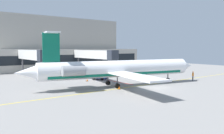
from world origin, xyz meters
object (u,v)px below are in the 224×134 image
object	(u,v)px
marshaller	(193,76)
pushback_tractor	(112,72)
fuel_tank	(50,71)
regional_jet	(117,69)
baggage_tug	(113,68)
belt_loader	(98,75)

from	to	relation	value
marshaller	pushback_tractor	bearing A→B (deg)	113.98
fuel_tank	pushback_tractor	bearing A→B (deg)	-33.81
regional_jet	baggage_tug	bearing A→B (deg)	53.29
pushback_tractor	marshaller	world-z (taller)	pushback_tractor
regional_jet	belt_loader	xyz separation A→B (m)	(2.48, 9.51, -2.21)
belt_loader	marshaller	distance (m)	20.54
baggage_tug	belt_loader	world-z (taller)	belt_loader
pushback_tractor	fuel_tank	world-z (taller)	fuel_tank
baggage_tug	pushback_tractor	distance (m)	11.26
baggage_tug	fuel_tank	world-z (taller)	fuel_tank
regional_jet	belt_loader	distance (m)	10.08
baggage_tug	marshaller	world-z (taller)	marshaller
fuel_tank	marshaller	xyz separation A→B (m)	(21.08, -26.82, -0.29)
pushback_tractor	marshaller	size ratio (longest dim) A/B	1.57
fuel_tank	marshaller	world-z (taller)	fuel_tank
marshaller	regional_jet	bearing A→B (deg)	167.03
regional_jet	fuel_tank	distance (m)	23.01
regional_jet	pushback_tractor	xyz separation A→B (m)	(9.81, 13.97, -2.25)
pushback_tractor	belt_loader	bearing A→B (deg)	-148.68
baggage_tug	belt_loader	distance (m)	19.55
regional_jet	baggage_tug	xyz separation A→B (m)	(16.92, 22.70, -2.33)
baggage_tug	pushback_tractor	bearing A→B (deg)	-129.19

